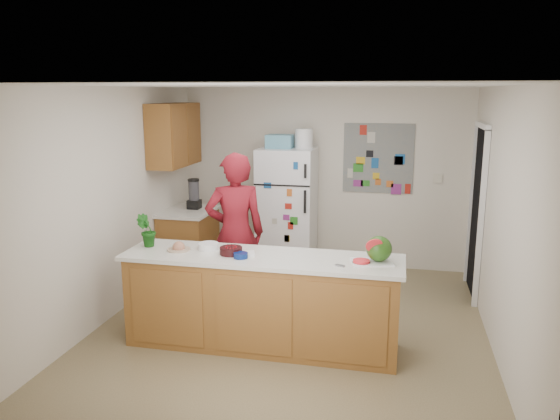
% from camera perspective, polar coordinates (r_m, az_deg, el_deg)
% --- Properties ---
extents(floor, '(4.00, 4.50, 0.02)m').
position_cam_1_polar(floor, '(5.95, 1.26, -12.11)').
color(floor, brown).
rests_on(floor, ground).
extents(wall_back, '(4.00, 0.02, 2.50)m').
position_cam_1_polar(wall_back, '(7.74, 4.59, 3.35)').
color(wall_back, beige).
rests_on(wall_back, ground).
extents(wall_left, '(0.02, 4.50, 2.50)m').
position_cam_1_polar(wall_left, '(6.25, -17.07, 0.70)').
color(wall_left, beige).
rests_on(wall_left, ground).
extents(wall_right, '(0.02, 4.50, 2.50)m').
position_cam_1_polar(wall_right, '(5.53, 22.21, -1.13)').
color(wall_right, beige).
rests_on(wall_right, ground).
extents(ceiling, '(4.00, 4.50, 0.02)m').
position_cam_1_polar(ceiling, '(5.42, 1.39, 12.95)').
color(ceiling, white).
rests_on(ceiling, wall_back).
extents(doorway, '(0.03, 0.85, 2.04)m').
position_cam_1_polar(doorway, '(6.98, 19.95, -0.26)').
color(doorway, black).
rests_on(doorway, ground).
extents(peninsula_base, '(2.60, 0.62, 0.88)m').
position_cam_1_polar(peninsula_base, '(5.36, -1.90, -9.69)').
color(peninsula_base, brown).
rests_on(peninsula_base, floor).
extents(peninsula_top, '(2.68, 0.70, 0.04)m').
position_cam_1_polar(peninsula_top, '(5.21, -1.94, -4.99)').
color(peninsula_top, silver).
rests_on(peninsula_top, peninsula_base).
extents(side_counter_base, '(0.60, 0.80, 0.86)m').
position_cam_1_polar(side_counter_base, '(7.48, -9.47, -3.53)').
color(side_counter_base, brown).
rests_on(side_counter_base, floor).
extents(side_counter_top, '(0.64, 0.84, 0.04)m').
position_cam_1_polar(side_counter_top, '(7.37, -9.59, -0.16)').
color(side_counter_top, silver).
rests_on(side_counter_top, side_counter_base).
extents(upper_cabinets, '(0.35, 1.00, 0.80)m').
position_cam_1_polar(upper_cabinets, '(7.23, -11.00, 7.73)').
color(upper_cabinets, brown).
rests_on(upper_cabinets, wall_left).
extents(refrigerator, '(0.75, 0.70, 1.70)m').
position_cam_1_polar(refrigerator, '(7.52, 0.74, 0.02)').
color(refrigerator, silver).
rests_on(refrigerator, floor).
extents(fridge_top_bin, '(0.35, 0.28, 0.18)m').
position_cam_1_polar(fridge_top_bin, '(7.40, -0.01, 7.19)').
color(fridge_top_bin, '#5999B2').
rests_on(fridge_top_bin, refrigerator).
extents(photo_collage, '(0.95, 0.01, 0.95)m').
position_cam_1_polar(photo_collage, '(7.61, 10.23, 5.32)').
color(photo_collage, slate).
rests_on(photo_collage, wall_back).
extents(person, '(0.78, 0.65, 1.81)m').
position_cam_1_polar(person, '(6.06, -4.69, -2.48)').
color(person, maroon).
rests_on(person, floor).
extents(blender_appliance, '(0.14, 0.14, 0.38)m').
position_cam_1_polar(blender_appliance, '(7.41, -8.98, 1.59)').
color(blender_appliance, black).
rests_on(blender_appliance, side_counter_top).
extents(cutting_board, '(0.42, 0.36, 0.01)m').
position_cam_1_polar(cutting_board, '(5.06, 9.56, -5.37)').
color(cutting_board, white).
rests_on(cutting_board, peninsula_top).
extents(watermelon, '(0.23, 0.23, 0.23)m').
position_cam_1_polar(watermelon, '(5.04, 10.30, -4.00)').
color(watermelon, '#225D17').
rests_on(watermelon, cutting_board).
extents(watermelon_slice, '(0.15, 0.15, 0.02)m').
position_cam_1_polar(watermelon_slice, '(5.01, 8.50, -5.30)').
color(watermelon_slice, red).
rests_on(watermelon_slice, cutting_board).
extents(cherry_bowl, '(0.28, 0.28, 0.07)m').
position_cam_1_polar(cherry_bowl, '(5.25, -5.14, -4.26)').
color(cherry_bowl, black).
rests_on(cherry_bowl, peninsula_top).
extents(white_bowl, '(0.25, 0.25, 0.06)m').
position_cam_1_polar(white_bowl, '(5.45, -7.48, -3.76)').
color(white_bowl, silver).
rests_on(white_bowl, peninsula_top).
extents(cobalt_bowl, '(0.15, 0.15, 0.05)m').
position_cam_1_polar(cobalt_bowl, '(5.13, -4.12, -4.75)').
color(cobalt_bowl, '#081C57').
rests_on(cobalt_bowl, peninsula_top).
extents(plate, '(0.27, 0.27, 0.02)m').
position_cam_1_polar(plate, '(5.46, -10.53, -4.07)').
color(plate, '#B6A58E').
rests_on(plate, peninsula_top).
extents(paper_towel, '(0.21, 0.20, 0.02)m').
position_cam_1_polar(paper_towel, '(5.24, -3.61, -4.56)').
color(paper_towel, silver).
rests_on(paper_towel, peninsula_top).
extents(keys, '(0.09, 0.07, 0.01)m').
position_cam_1_polar(keys, '(4.92, 6.26, -5.79)').
color(keys, gray).
rests_on(keys, peninsula_top).
extents(potted_plant, '(0.23, 0.22, 0.33)m').
position_cam_1_polar(potted_plant, '(5.61, -13.78, -2.09)').
color(potted_plant, '#134911').
rests_on(potted_plant, peninsula_top).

